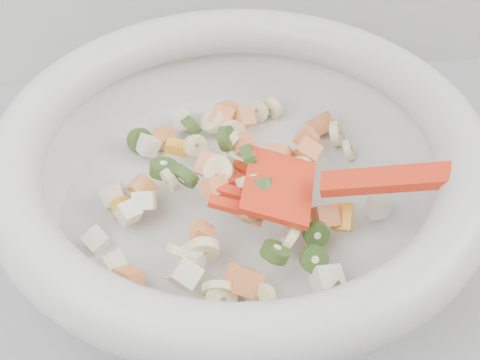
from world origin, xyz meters
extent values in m
cylinder|color=silver|center=(0.18, 1.48, 0.91)|extent=(0.36, 0.36, 0.02)
torus|color=silver|center=(0.18, 1.48, 0.99)|extent=(0.44, 0.44, 0.05)
cylinder|color=#FEFAA9|center=(0.29, 1.56, 0.93)|extent=(0.02, 0.04, 0.04)
cylinder|color=#FEFAA9|center=(0.19, 1.58, 0.94)|extent=(0.03, 0.03, 0.02)
cylinder|color=#FEFAA9|center=(0.15, 1.40, 0.95)|extent=(0.04, 0.02, 0.04)
cylinder|color=#FEFAA9|center=(0.19, 1.36, 0.93)|extent=(0.03, 0.03, 0.03)
cylinder|color=#FEFAA9|center=(0.18, 1.52, 0.96)|extent=(0.02, 0.03, 0.03)
cylinder|color=#FEFAA9|center=(0.14, 1.60, 0.93)|extent=(0.02, 0.03, 0.03)
cylinder|color=#FEFAA9|center=(0.16, 1.47, 0.97)|extent=(0.03, 0.03, 0.03)
cylinder|color=#FEFAA9|center=(0.23, 1.61, 0.93)|extent=(0.03, 0.03, 0.03)
cylinder|color=#FEFAA9|center=(0.18, 1.55, 0.95)|extent=(0.03, 0.03, 0.04)
cylinder|color=#FEFAA9|center=(0.15, 1.37, 0.94)|extent=(0.03, 0.02, 0.03)
cylinder|color=#FEFAA9|center=(0.19, 1.59, 0.94)|extent=(0.02, 0.03, 0.03)
cylinder|color=#FEFAA9|center=(0.13, 1.40, 0.95)|extent=(0.03, 0.03, 0.03)
cylinder|color=#FEFAA9|center=(0.17, 1.47, 0.97)|extent=(0.03, 0.04, 0.03)
cylinder|color=#FEFAA9|center=(0.15, 1.53, 0.95)|extent=(0.03, 0.03, 0.02)
cylinder|color=#FEFAA9|center=(0.24, 1.48, 0.95)|extent=(0.03, 0.03, 0.03)
cylinder|color=#FEFAA9|center=(0.12, 1.48, 0.96)|extent=(0.02, 0.03, 0.03)
cylinder|color=#FEFAA9|center=(0.22, 1.41, 0.95)|extent=(0.03, 0.04, 0.03)
cylinder|color=#FEFAA9|center=(0.30, 1.53, 0.93)|extent=(0.02, 0.03, 0.03)
cylinder|color=#FEFAA9|center=(0.19, 1.46, 0.97)|extent=(0.03, 0.02, 0.03)
cylinder|color=#FEFAA9|center=(0.16, 1.36, 0.94)|extent=(0.04, 0.03, 0.03)
cylinder|color=#FEFAA9|center=(0.08, 1.39, 0.93)|extent=(0.03, 0.04, 0.03)
cylinder|color=#FEFAA9|center=(0.22, 1.61, 0.93)|extent=(0.03, 0.03, 0.03)
cylinder|color=#FEFAA9|center=(0.15, 1.35, 0.94)|extent=(0.03, 0.03, 0.03)
cylinder|color=#FEFAA9|center=(0.17, 1.58, 0.94)|extent=(0.03, 0.03, 0.03)
cube|color=#E99349|center=(0.16, 1.49, 0.97)|extent=(0.03, 0.04, 0.04)
cube|color=#E99349|center=(0.18, 1.59, 0.94)|extent=(0.03, 0.03, 0.03)
cube|color=#E99349|center=(0.23, 1.43, 0.95)|extent=(0.03, 0.03, 0.03)
cube|color=#E99349|center=(0.19, 1.52, 0.96)|extent=(0.03, 0.02, 0.03)
cube|color=#E99349|center=(0.22, 1.50, 0.96)|extent=(0.03, 0.03, 0.03)
cube|color=#E99349|center=(0.26, 1.43, 0.94)|extent=(0.02, 0.03, 0.03)
cube|color=#E99349|center=(0.08, 1.39, 0.93)|extent=(0.03, 0.03, 0.03)
cube|color=#E99349|center=(0.16, 1.45, 0.97)|extent=(0.03, 0.03, 0.03)
cube|color=#E99349|center=(0.09, 1.49, 0.94)|extent=(0.03, 0.03, 0.03)
cube|color=#E99349|center=(0.25, 1.50, 0.96)|extent=(0.03, 0.03, 0.03)
cube|color=#E99349|center=(0.19, 1.43, 0.96)|extent=(0.03, 0.03, 0.03)
cube|color=#E99349|center=(0.18, 1.58, 0.94)|extent=(0.03, 0.04, 0.03)
cube|color=#E99349|center=(0.10, 1.37, 0.93)|extent=(0.03, 0.03, 0.03)
cube|color=#E99349|center=(0.22, 1.46, 0.96)|extent=(0.04, 0.03, 0.03)
cube|color=#E99349|center=(0.20, 1.58, 0.94)|extent=(0.03, 0.03, 0.03)
cube|color=#E99349|center=(0.11, 1.57, 0.93)|extent=(0.03, 0.03, 0.03)
cube|color=#E99349|center=(0.18, 1.37, 0.94)|extent=(0.04, 0.03, 0.04)
cube|color=#E99349|center=(0.15, 1.42, 0.95)|extent=(0.02, 0.02, 0.02)
cube|color=#E99349|center=(0.28, 1.58, 0.93)|extent=(0.03, 0.03, 0.03)
cube|color=#E99349|center=(0.26, 1.54, 0.94)|extent=(0.03, 0.03, 0.03)
cylinder|color=#548D2F|center=(0.21, 1.44, 0.96)|extent=(0.04, 0.03, 0.04)
cylinder|color=#548D2F|center=(0.25, 1.36, 0.93)|extent=(0.04, 0.03, 0.03)
cylinder|color=#548D2F|center=(0.24, 1.41, 0.94)|extent=(0.03, 0.02, 0.03)
cylinder|color=#548D2F|center=(0.24, 1.39, 0.94)|extent=(0.03, 0.02, 0.03)
cylinder|color=#548D2F|center=(0.14, 1.58, 0.94)|extent=(0.02, 0.03, 0.03)
cylinder|color=#548D2F|center=(0.13, 1.48, 0.96)|extent=(0.03, 0.03, 0.03)
cylinder|color=#548D2F|center=(0.18, 1.52, 0.97)|extent=(0.02, 0.03, 0.03)
cylinder|color=#548D2F|center=(0.09, 1.57, 0.93)|extent=(0.04, 0.03, 0.04)
cylinder|color=#548D2F|center=(0.19, 1.43, 0.96)|extent=(0.03, 0.03, 0.03)
cylinder|color=#548D2F|center=(0.20, 1.45, 0.97)|extent=(0.03, 0.03, 0.03)
cylinder|color=#548D2F|center=(0.20, 1.39, 0.95)|extent=(0.03, 0.03, 0.03)
cylinder|color=#548D2F|center=(0.11, 1.50, 0.95)|extent=(0.04, 0.04, 0.02)
cylinder|color=#548D2F|center=(0.19, 1.48, 0.98)|extent=(0.02, 0.03, 0.03)
cube|color=white|center=(0.21, 1.44, 0.96)|extent=(0.03, 0.03, 0.02)
cube|color=white|center=(0.14, 1.40, 0.94)|extent=(0.03, 0.03, 0.02)
cube|color=white|center=(0.05, 1.44, 0.93)|extent=(0.03, 0.03, 0.03)
cube|color=white|center=(0.31, 1.45, 0.94)|extent=(0.02, 0.02, 0.02)
cube|color=white|center=(0.25, 1.37, 0.93)|extent=(0.03, 0.03, 0.03)
cube|color=white|center=(0.17, 1.61, 0.93)|extent=(0.03, 0.03, 0.03)
cube|color=white|center=(0.13, 1.59, 0.94)|extent=(0.02, 0.02, 0.02)
cube|color=white|center=(0.08, 1.45, 0.94)|extent=(0.03, 0.03, 0.02)
cube|color=white|center=(0.07, 1.40, 0.93)|extent=(0.04, 0.03, 0.04)
cube|color=white|center=(0.13, 1.39, 0.94)|extent=(0.03, 0.03, 0.03)
cube|color=white|center=(0.10, 1.47, 0.95)|extent=(0.02, 0.03, 0.03)
cube|color=white|center=(0.07, 1.49, 0.93)|extent=(0.03, 0.03, 0.03)
cube|color=white|center=(0.10, 1.56, 0.93)|extent=(0.03, 0.03, 0.03)
cube|color=gold|center=(0.08, 1.47, 0.94)|extent=(0.03, 0.03, 0.03)
cube|color=gold|center=(0.13, 1.54, 0.94)|extent=(0.03, 0.02, 0.02)
cube|color=gold|center=(0.27, 1.43, 0.94)|extent=(0.03, 0.03, 0.03)
cube|color=gold|center=(0.09, 1.57, 0.93)|extent=(0.03, 0.03, 0.02)
cube|color=red|center=(0.21, 1.45, 0.97)|extent=(0.08, 0.08, 0.03)
cube|color=red|center=(0.18, 1.48, 0.97)|extent=(0.03, 0.02, 0.01)
cube|color=red|center=(0.18, 1.46, 0.97)|extent=(0.03, 0.02, 0.01)
cube|color=red|center=(0.17, 1.45, 0.97)|extent=(0.03, 0.02, 0.01)
cube|color=red|center=(0.17, 1.43, 0.97)|extent=(0.03, 0.02, 0.01)
cube|color=red|center=(0.35, 1.41, 1.01)|extent=(0.21, 0.08, 0.06)
camera|label=1|loc=(0.14, 1.08, 1.34)|focal=45.00mm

